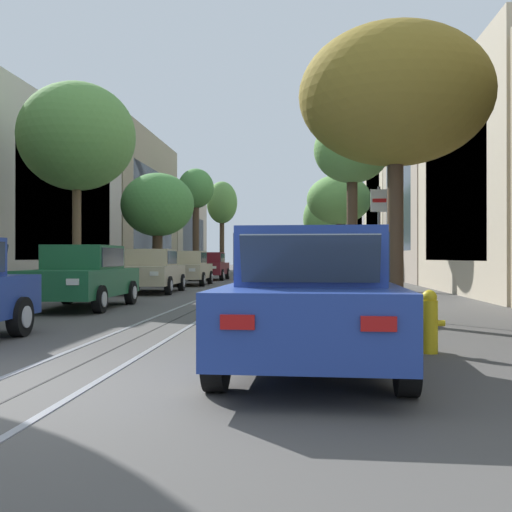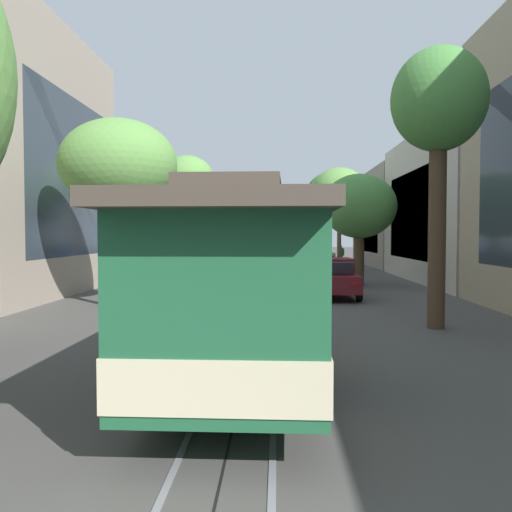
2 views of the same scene
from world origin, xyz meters
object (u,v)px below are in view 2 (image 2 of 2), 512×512
object	(u,v)px
street_tree_kerb_left_near	(327,199)
street_tree_kerb_left_second	(339,194)
parked_car_blue_mid_right	(224,260)
street_tree_kerb_right_near	(216,211)
street_tree_kerb_left_mid	(359,207)
parked_car_blue_near_right	(240,253)
parked_car_green_second_right	(232,256)
parked_car_green_second_left	(308,257)
motorcycle_with_rider	(247,255)
street_tree_kerb_left_fourth	(439,107)
street_tree_kerb_right_second	(187,181)
cable_car_trolley	(243,285)
pedestrian_on_left_pavement	(341,254)
street_sign_post	(216,244)
parked_car_beige_fourth_left	(318,267)
street_tree_kerb_right_mid	(118,165)
parked_car_beige_mid_left	(314,261)
fire_hydrant	(222,258)
parked_car_maroon_fifth_left	(332,277)
parked_car_blue_near_left	(301,254)

from	to	relation	value
street_tree_kerb_left_near	street_tree_kerb_left_second	distance (m)	11.21
parked_car_blue_mid_right	street_tree_kerb_right_near	world-z (taller)	street_tree_kerb_right_near
parked_car_blue_mid_right	street_tree_kerb_left_mid	bearing A→B (deg)	128.17
parked_car_blue_near_right	parked_car_green_second_right	distance (m)	6.62
parked_car_green_second_left	street_tree_kerb_right_near	size ratio (longest dim) A/B	0.76
parked_car_green_second_right	motorcycle_with_rider	distance (m)	6.03
street_tree_kerb_left_fourth	street_tree_kerb_right_second	distance (m)	19.09
cable_car_trolley	pedestrian_on_left_pavement	size ratio (longest dim) A/B	5.51
cable_car_trolley	street_sign_post	world-z (taller)	cable_car_trolley
parked_car_beige_fourth_left	street_tree_kerb_right_mid	size ratio (longest dim) A/B	0.68
street_tree_kerb_right_near	cable_car_trolley	size ratio (longest dim) A/B	0.63
parked_car_blue_near_right	parked_car_blue_mid_right	bearing A→B (deg)	89.03
parked_car_beige_mid_left	fire_hydrant	distance (m)	15.14
parked_car_beige_mid_left	parked_car_blue_mid_right	bearing A→B (deg)	-17.37
street_tree_kerb_left_near	street_tree_kerb_left_mid	world-z (taller)	street_tree_kerb_left_near
parked_car_green_second_right	street_tree_kerb_left_mid	world-z (taller)	street_tree_kerb_left_mid
parked_car_beige_fourth_left	street_tree_kerb_right_mid	distance (m)	13.31
parked_car_beige_fourth_left	street_tree_kerb_right_second	world-z (taller)	street_tree_kerb_right_second
street_tree_kerb_left_fourth	street_tree_kerb_right_second	xyz separation A→B (m)	(9.46, -16.57, -0.32)
fire_hydrant	street_tree_kerb_right_second	bearing A→B (deg)	88.92
parked_car_beige_mid_left	motorcycle_with_rider	xyz separation A→B (m)	(4.99, -13.89, -0.15)
motorcycle_with_rider	parked_car_blue_near_right	bearing A→B (deg)	-46.00
parked_car_blue_near_right	street_tree_kerb_left_mid	size ratio (longest dim) A/B	0.81
parked_car_beige_mid_left	street_tree_kerb_right_second	xyz separation A→B (m)	(7.49, 3.28, 4.78)
parked_car_blue_mid_right	street_tree_kerb_left_mid	distance (m)	12.57
parked_car_blue_near_right	parked_car_beige_mid_left	bearing A→B (deg)	111.14
street_tree_kerb_right_mid	parked_car_green_second_left	bearing A→B (deg)	-108.62
parked_car_blue_mid_right	motorcycle_with_rider	size ratio (longest dim) A/B	2.19
motorcycle_with_rider	fire_hydrant	bearing A→B (deg)	14.53
parked_car_green_second_left	street_tree_kerb_left_mid	xyz separation A→B (m)	(-1.68, 14.51, 3.05)
street_tree_kerb_right_mid	motorcycle_with_rider	distance (m)	30.50
street_tree_kerb_left_second	street_sign_post	world-z (taller)	street_tree_kerb_left_second
street_tree_kerb_left_fourth	fire_hydrant	distance (m)	34.84
parked_car_beige_mid_left	street_tree_kerb_right_near	bearing A→B (deg)	-53.04
parked_car_maroon_fifth_left	parked_car_blue_mid_right	world-z (taller)	same
parked_car_blue_near_right	street_tree_kerb_right_mid	xyz separation A→B (m)	(2.09, 30.73, 4.08)
motorcycle_with_rider	parked_car_beige_fourth_left	bearing A→B (deg)	103.66
street_tree_kerb_left_second	street_sign_post	xyz separation A→B (m)	(9.00, -6.09, -3.48)
street_tree_kerb_left_fourth	street_tree_kerb_right_mid	distance (m)	10.39
parked_car_beige_fourth_left	street_tree_kerb_left_second	size ratio (longest dim) A/B	0.63
parked_car_blue_mid_right	street_tree_kerb_right_mid	world-z (taller)	street_tree_kerb_right_mid
parked_car_blue_near_left	street_tree_kerb_left_mid	xyz separation A→B (m)	(-1.87, 21.24, 3.05)
parked_car_blue_near_left	street_tree_kerb_left_second	world-z (taller)	street_tree_kerb_left_second
parked_car_blue_mid_right	motorcycle_with_rider	world-z (taller)	parked_car_blue_mid_right
street_sign_post	motorcycle_with_rider	bearing A→B (deg)	-111.48
parked_car_blue_near_left	pedestrian_on_left_pavement	bearing A→B (deg)	119.53
street_tree_kerb_left_second	cable_car_trolley	bearing A→B (deg)	80.26
street_sign_post	street_tree_kerb_right_mid	bearing A→B (deg)	88.65
street_tree_kerb_right_near	street_sign_post	world-z (taller)	street_tree_kerb_right_near
parked_car_beige_fourth_left	street_tree_kerb_left_mid	bearing A→B (deg)	136.94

